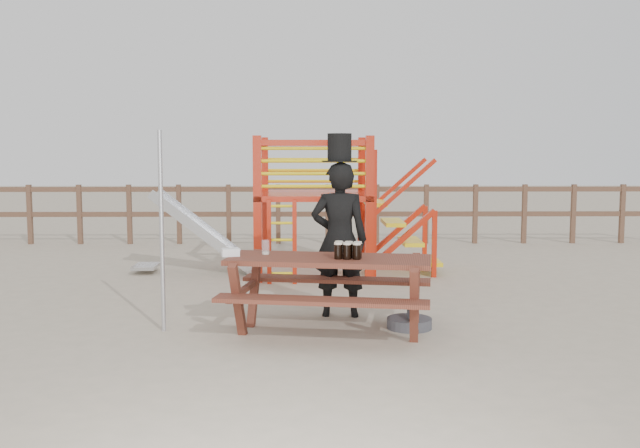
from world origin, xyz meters
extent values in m
plane|color=tan|center=(0.00, 0.00, 0.00)|extent=(60.00, 60.00, 0.00)
cube|color=brown|center=(0.00, 7.00, 1.10)|extent=(15.00, 0.06, 0.10)
cube|color=brown|center=(0.00, 7.00, 0.60)|extent=(15.00, 0.06, 0.10)
cube|color=brown|center=(-5.50, 7.00, 0.60)|extent=(0.09, 0.09, 1.20)
cube|color=brown|center=(-4.50, 7.00, 0.60)|extent=(0.09, 0.09, 1.20)
cube|color=brown|center=(-3.50, 7.00, 0.60)|extent=(0.09, 0.09, 1.20)
cube|color=brown|center=(-2.50, 7.00, 0.60)|extent=(0.09, 0.09, 1.20)
cube|color=brown|center=(-1.50, 7.00, 0.60)|extent=(0.09, 0.09, 1.20)
cube|color=brown|center=(-0.50, 7.00, 0.60)|extent=(0.09, 0.09, 1.20)
cube|color=brown|center=(0.50, 7.00, 0.60)|extent=(0.09, 0.09, 1.20)
cube|color=brown|center=(1.50, 7.00, 0.60)|extent=(0.09, 0.09, 1.20)
cube|color=brown|center=(2.50, 7.00, 0.60)|extent=(0.09, 0.09, 1.20)
cube|color=brown|center=(3.50, 7.00, 0.60)|extent=(0.09, 0.09, 1.20)
cube|color=brown|center=(4.50, 7.00, 0.60)|extent=(0.09, 0.09, 1.20)
cube|color=brown|center=(5.50, 7.00, 0.60)|extent=(0.09, 0.09, 1.20)
cube|color=brown|center=(6.50, 7.00, 0.60)|extent=(0.09, 0.09, 1.20)
cube|color=red|center=(-0.60, 2.80, 1.05)|extent=(0.12, 0.12, 2.10)
cube|color=red|center=(1.00, 2.80, 1.05)|extent=(0.12, 0.12, 2.10)
cube|color=red|center=(-0.60, 4.40, 1.05)|extent=(0.12, 0.12, 2.10)
cube|color=red|center=(1.00, 4.40, 1.05)|extent=(0.12, 0.12, 2.10)
cube|color=red|center=(0.20, 3.60, 1.20)|extent=(1.72, 1.72, 0.08)
cube|color=red|center=(0.20, 2.80, 2.00)|extent=(1.60, 0.08, 0.08)
cube|color=red|center=(0.20, 4.40, 2.00)|extent=(1.60, 0.08, 0.08)
cube|color=red|center=(-0.60, 3.60, 2.00)|extent=(0.08, 1.60, 0.08)
cube|color=red|center=(1.00, 3.60, 2.00)|extent=(0.08, 1.60, 0.08)
cylinder|color=yellow|center=(0.20, 2.80, 1.38)|extent=(1.50, 0.05, 0.05)
cylinder|color=yellow|center=(0.20, 4.40, 1.38)|extent=(1.50, 0.05, 0.05)
cylinder|color=yellow|center=(0.20, 2.80, 1.56)|extent=(1.50, 0.05, 0.05)
cylinder|color=yellow|center=(0.20, 4.40, 1.56)|extent=(1.50, 0.05, 0.05)
cylinder|color=yellow|center=(0.20, 2.80, 1.74)|extent=(1.50, 0.05, 0.05)
cylinder|color=yellow|center=(0.20, 4.40, 1.74)|extent=(1.50, 0.05, 0.05)
cylinder|color=yellow|center=(0.20, 2.80, 1.92)|extent=(1.50, 0.05, 0.05)
cylinder|color=yellow|center=(0.20, 4.40, 1.92)|extent=(1.50, 0.05, 0.05)
cube|color=red|center=(-0.43, 2.65, 0.60)|extent=(0.06, 0.06, 1.20)
cube|color=red|center=(-0.07, 2.65, 0.60)|extent=(0.06, 0.06, 1.20)
cylinder|color=yellow|center=(-0.25, 2.65, 0.15)|extent=(0.36, 0.04, 0.04)
cylinder|color=yellow|center=(-0.25, 2.65, 0.39)|extent=(0.36, 0.04, 0.04)
cylinder|color=yellow|center=(-0.25, 2.65, 0.63)|extent=(0.36, 0.04, 0.04)
cylinder|color=yellow|center=(-0.25, 2.65, 0.87)|extent=(0.36, 0.04, 0.04)
cylinder|color=yellow|center=(-0.25, 2.65, 1.11)|extent=(0.36, 0.04, 0.04)
cube|color=yellow|center=(1.15, 3.60, 1.08)|extent=(0.30, 0.90, 0.06)
cube|color=yellow|center=(1.43, 3.60, 0.78)|extent=(0.30, 0.90, 0.06)
cube|color=yellow|center=(1.71, 3.60, 0.48)|extent=(0.30, 0.90, 0.06)
cube|color=yellow|center=(1.99, 3.60, 0.18)|extent=(0.30, 0.90, 0.06)
cube|color=red|center=(1.55, 3.15, 0.60)|extent=(0.95, 0.08, 0.86)
cube|color=red|center=(1.55, 4.05, 0.60)|extent=(0.95, 0.08, 0.86)
cube|color=silver|center=(-1.50, 3.60, 0.62)|extent=(1.53, 0.55, 1.21)
cube|color=silver|center=(-1.50, 3.33, 0.66)|extent=(1.58, 0.04, 1.28)
cube|color=silver|center=(-1.50, 3.87, 0.66)|extent=(1.58, 0.04, 1.28)
cube|color=silver|center=(-2.40, 3.60, 0.10)|extent=(0.35, 0.55, 0.05)
cube|color=brown|center=(0.35, -0.11, 0.78)|extent=(2.17, 1.11, 0.05)
cube|color=brown|center=(0.25, -0.67, 0.47)|extent=(2.09, 0.63, 0.04)
cube|color=brown|center=(0.44, 0.45, 0.47)|extent=(2.09, 0.63, 0.04)
cube|color=brown|center=(-0.52, 0.04, 0.37)|extent=(0.29, 1.24, 0.74)
cube|color=brown|center=(1.21, -0.26, 0.37)|extent=(0.29, 1.24, 0.74)
imported|color=black|center=(0.48, 0.68, 0.88)|extent=(0.67, 0.46, 1.77)
cube|color=#0D933B|center=(0.49, 0.82, 1.10)|extent=(0.07, 0.02, 0.41)
cylinder|color=black|center=(0.48, 0.68, 1.77)|extent=(0.40, 0.40, 0.01)
cylinder|color=black|center=(0.48, 0.68, 1.93)|extent=(0.27, 0.27, 0.31)
cube|color=white|center=(0.49, 0.82, 2.04)|extent=(0.14, 0.01, 0.04)
cylinder|color=#B2B2B7|center=(-1.39, 0.03, 1.05)|extent=(0.05, 0.05, 2.10)
cylinder|color=#3E3E43|center=(1.21, 0.10, 0.06)|extent=(0.48, 0.48, 0.11)
cylinder|color=#3E3E43|center=(1.21, 0.10, 0.16)|extent=(0.06, 0.06, 0.09)
cube|color=white|center=(-0.68, 0.00, 0.84)|extent=(0.21, 0.18, 0.08)
cylinder|color=black|center=(0.43, -0.23, 0.88)|extent=(0.08, 0.08, 0.15)
cylinder|color=beige|center=(0.43, -0.23, 0.96)|extent=(0.08, 0.08, 0.02)
cylinder|color=black|center=(0.52, -0.25, 0.88)|extent=(0.08, 0.08, 0.15)
cylinder|color=beige|center=(0.52, -0.25, 0.96)|extent=(0.08, 0.08, 0.02)
cylinder|color=black|center=(0.62, -0.26, 0.88)|extent=(0.08, 0.08, 0.15)
cylinder|color=beige|center=(0.62, -0.26, 0.96)|extent=(0.08, 0.08, 0.02)
cylinder|color=black|center=(0.45, -0.14, 0.88)|extent=(0.08, 0.08, 0.15)
cylinder|color=beige|center=(0.45, -0.14, 0.96)|extent=(0.08, 0.08, 0.02)
cylinder|color=black|center=(0.55, -0.16, 0.88)|extent=(0.08, 0.08, 0.15)
cylinder|color=beige|center=(0.55, -0.16, 0.96)|extent=(0.08, 0.08, 0.02)
cylinder|color=black|center=(0.64, -0.18, 0.88)|extent=(0.08, 0.08, 0.15)
cylinder|color=beige|center=(0.64, -0.18, 0.96)|extent=(0.08, 0.08, 0.02)
cylinder|color=silver|center=(-0.32, 0.12, 0.88)|extent=(0.08, 0.08, 0.15)
cylinder|color=beige|center=(-0.32, 0.12, 0.81)|extent=(0.07, 0.07, 0.02)
camera|label=1|loc=(0.16, -7.34, 1.91)|focal=40.00mm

